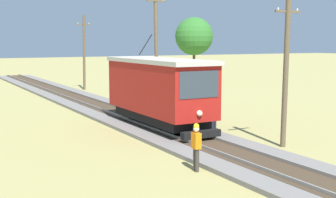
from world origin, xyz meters
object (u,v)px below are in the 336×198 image
Objects in this scene: track_worker at (196,145)px; utility_pole_mid at (156,47)px; red_tram at (159,89)px; second_worker at (214,114)px; utility_pole_far at (84,52)px; tree_left_far at (194,36)px; utility_pole_near_tram at (286,69)px.

utility_pole_mid is at bearing 73.27° from track_worker.
red_tram is 1.01× the size of utility_pole_mid.
second_worker is (2.09, -2.13, -1.21)m from red_tram.
track_worker is (-5.55, -14.00, -3.32)m from utility_pole_mid.
utility_pole_far is 15.42m from tree_left_far.
second_worker is at bearing 55.66° from track_worker.
second_worker is (-0.96, -8.38, -3.32)m from utility_pole_mid.
utility_pole_near_tram is 3.83× the size of second_worker.
track_worker is at bearing -100.73° from utility_pole_far.
track_worker is at bearing -165.40° from utility_pole_near_tram.
utility_pole_near_tram reaches higher than second_worker.
utility_pole_mid is at bearing 175.23° from second_worker.
utility_pole_mid reaches higher than utility_pole_near_tram.
tree_left_far is at bearing 151.84° from second_worker.
utility_pole_mid is 15.30m from utility_pole_far.
utility_pole_far is 4.03× the size of second_worker.
utility_pole_near_tram is 12.57m from utility_pole_mid.
utility_pole_far is at bearing 84.16° from track_worker.
track_worker is at bearing -107.90° from red_tram.
red_tram reaches higher than track_worker.
red_tram is 1.25× the size of utility_pole_near_tram.
utility_pole_mid reaches higher than tree_left_far.
utility_pole_mid is (3.05, 6.24, 2.11)m from red_tram.
red_tram is 31.18m from tree_left_far.
tree_left_far is at bearing 52.12° from utility_pole_mid.
track_worker is at bearing -121.66° from tree_left_far.
tree_left_far is (14.86, 19.10, 0.98)m from utility_pole_mid.
utility_pole_mid is (0.00, 12.55, 0.79)m from utility_pole_near_tram.
utility_pole_far is at bearing 90.00° from utility_pole_near_tram.
utility_pole_near_tram is at bearing 19.50° from track_worker.
red_tram is at bearing -116.01° from utility_pole_mid.
tree_left_far is at bearing 54.76° from red_tram.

